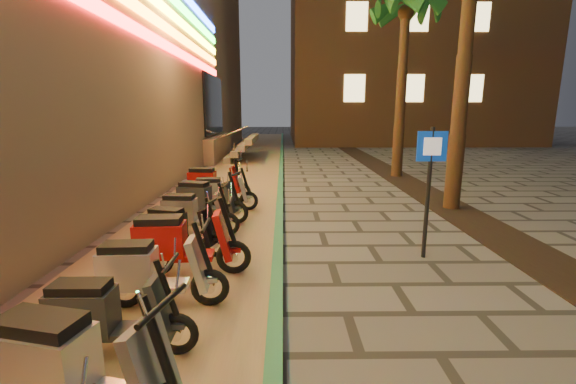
{
  "coord_description": "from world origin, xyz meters",
  "views": [
    {
      "loc": [
        -0.8,
        -2.73,
        2.5
      ],
      "look_at": [
        -0.72,
        3.42,
        1.2
      ],
      "focal_mm": 24.0,
      "sensor_mm": 36.0,
      "label": 1
    }
  ],
  "objects_px": {
    "scooter_9": "(191,212)",
    "scooter_11": "(218,193)",
    "scooter_6": "(148,271)",
    "scooter_8": "(179,229)",
    "scooter_12": "(212,183)",
    "pedestrian_sign": "(430,175)",
    "scooter_4": "(74,369)",
    "scooter_10": "(205,199)",
    "scooter_5": "(106,315)",
    "scooter_7": "(178,242)"
  },
  "relations": [
    {
      "from": "scooter_4",
      "to": "scooter_7",
      "type": "xyz_separation_m",
      "value": [
        0.02,
        2.94,
        0.0
      ]
    },
    {
      "from": "pedestrian_sign",
      "to": "scooter_9",
      "type": "height_order",
      "value": "pedestrian_sign"
    },
    {
      "from": "scooter_10",
      "to": "scooter_12",
      "type": "xyz_separation_m",
      "value": [
        -0.2,
        1.99,
        0.02
      ]
    },
    {
      "from": "scooter_7",
      "to": "scooter_8",
      "type": "height_order",
      "value": "scooter_7"
    },
    {
      "from": "pedestrian_sign",
      "to": "scooter_4",
      "type": "xyz_separation_m",
      "value": [
        -4.07,
        -3.64,
        -0.92
      ]
    },
    {
      "from": "scooter_7",
      "to": "pedestrian_sign",
      "type": "bearing_deg",
      "value": 6.49
    },
    {
      "from": "scooter_4",
      "to": "scooter_5",
      "type": "bearing_deg",
      "value": 115.0
    },
    {
      "from": "scooter_11",
      "to": "scooter_9",
      "type": "bearing_deg",
      "value": -102.26
    },
    {
      "from": "scooter_9",
      "to": "scooter_12",
      "type": "xyz_separation_m",
      "value": [
        -0.14,
        3.02,
        0.06
      ]
    },
    {
      "from": "scooter_10",
      "to": "scooter_11",
      "type": "distance_m",
      "value": 0.9
    },
    {
      "from": "pedestrian_sign",
      "to": "scooter_8",
      "type": "relative_size",
      "value": 1.5
    },
    {
      "from": "scooter_5",
      "to": "scooter_10",
      "type": "bearing_deg",
      "value": 89.88
    },
    {
      "from": "scooter_4",
      "to": "scooter_12",
      "type": "xyz_separation_m",
      "value": [
        -0.38,
        7.95,
        -0.0
      ]
    },
    {
      "from": "scooter_12",
      "to": "pedestrian_sign",
      "type": "bearing_deg",
      "value": -40.06
    },
    {
      "from": "scooter_7",
      "to": "scooter_5",
      "type": "bearing_deg",
      "value": -99.66
    },
    {
      "from": "pedestrian_sign",
      "to": "scooter_10",
      "type": "relative_size",
      "value": 1.34
    },
    {
      "from": "scooter_11",
      "to": "scooter_10",
      "type": "bearing_deg",
      "value": -106.24
    },
    {
      "from": "scooter_5",
      "to": "scooter_10",
      "type": "height_order",
      "value": "scooter_10"
    },
    {
      "from": "pedestrian_sign",
      "to": "scooter_6",
      "type": "bearing_deg",
      "value": -157.79
    },
    {
      "from": "scooter_11",
      "to": "scooter_12",
      "type": "height_order",
      "value": "scooter_12"
    },
    {
      "from": "pedestrian_sign",
      "to": "scooter_11",
      "type": "height_order",
      "value": "pedestrian_sign"
    },
    {
      "from": "scooter_8",
      "to": "scooter_11",
      "type": "relative_size",
      "value": 0.95
    },
    {
      "from": "scooter_7",
      "to": "scooter_12",
      "type": "xyz_separation_m",
      "value": [
        -0.4,
        5.01,
        -0.0
      ]
    },
    {
      "from": "scooter_9",
      "to": "scooter_10",
      "type": "distance_m",
      "value": 1.04
    },
    {
      "from": "scooter_6",
      "to": "scooter_8",
      "type": "distance_m",
      "value": 1.94
    },
    {
      "from": "scooter_5",
      "to": "scooter_10",
      "type": "distance_m",
      "value": 5.01
    },
    {
      "from": "pedestrian_sign",
      "to": "scooter_4",
      "type": "height_order",
      "value": "pedestrian_sign"
    },
    {
      "from": "scooter_6",
      "to": "scooter_10",
      "type": "height_order",
      "value": "scooter_10"
    },
    {
      "from": "scooter_6",
      "to": "scooter_8",
      "type": "height_order",
      "value": "scooter_6"
    },
    {
      "from": "scooter_6",
      "to": "scooter_7",
      "type": "height_order",
      "value": "scooter_7"
    },
    {
      "from": "scooter_6",
      "to": "scooter_9",
      "type": "xyz_separation_m",
      "value": [
        -0.15,
        2.97,
        -0.02
      ]
    },
    {
      "from": "pedestrian_sign",
      "to": "scooter_7",
      "type": "height_order",
      "value": "pedestrian_sign"
    },
    {
      "from": "scooter_12",
      "to": "scooter_6",
      "type": "bearing_deg",
      "value": -83.29
    },
    {
      "from": "scooter_9",
      "to": "scooter_12",
      "type": "distance_m",
      "value": 3.02
    },
    {
      "from": "scooter_12",
      "to": "scooter_8",
      "type": "bearing_deg",
      "value": -83.82
    },
    {
      "from": "scooter_7",
      "to": "scooter_9",
      "type": "distance_m",
      "value": 2.0
    },
    {
      "from": "scooter_11",
      "to": "pedestrian_sign",
      "type": "bearing_deg",
      "value": -43.44
    },
    {
      "from": "scooter_10",
      "to": "scooter_6",
      "type": "bearing_deg",
      "value": -73.54
    },
    {
      "from": "scooter_8",
      "to": "scooter_9",
      "type": "bearing_deg",
      "value": 106.62
    },
    {
      "from": "scooter_4",
      "to": "scooter_8",
      "type": "relative_size",
      "value": 1.17
    },
    {
      "from": "scooter_8",
      "to": "scooter_11",
      "type": "distance_m",
      "value": 2.97
    },
    {
      "from": "scooter_7",
      "to": "scooter_11",
      "type": "height_order",
      "value": "scooter_7"
    },
    {
      "from": "scooter_5",
      "to": "scooter_7",
      "type": "xyz_separation_m",
      "value": [
        0.22,
        1.99,
        0.08
      ]
    },
    {
      "from": "scooter_5",
      "to": "scooter_12",
      "type": "xyz_separation_m",
      "value": [
        -0.19,
        6.99,
        0.08
      ]
    },
    {
      "from": "scooter_9",
      "to": "scooter_11",
      "type": "bearing_deg",
      "value": 86.53
    },
    {
      "from": "pedestrian_sign",
      "to": "scooter_9",
      "type": "distance_m",
      "value": 4.6
    },
    {
      "from": "scooter_4",
      "to": "scooter_12",
      "type": "relative_size",
      "value": 1.0
    },
    {
      "from": "scooter_5",
      "to": "scooter_7",
      "type": "bearing_deg",
      "value": 83.76
    },
    {
      "from": "scooter_11",
      "to": "scooter_6",
      "type": "bearing_deg",
      "value": -96.34
    },
    {
      "from": "scooter_6",
      "to": "scooter_10",
      "type": "relative_size",
      "value": 0.97
    }
  ]
}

